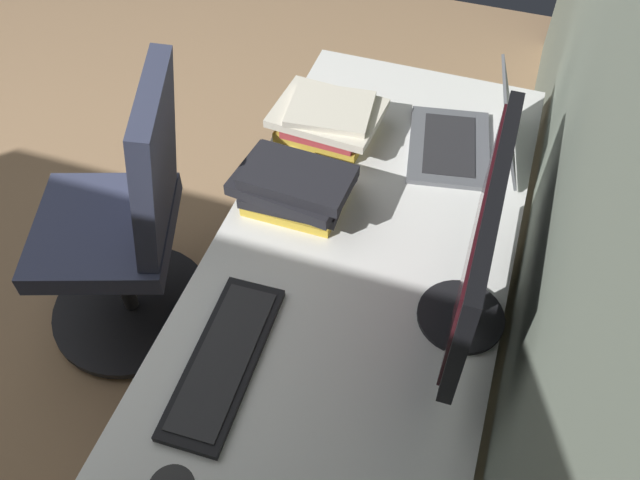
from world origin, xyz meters
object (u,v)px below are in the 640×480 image
book_stack_near (295,186)px  office_chair (128,231)px  laptop_left (472,137)px  keyboard_main (224,360)px  drawer_pedestal (369,323)px  monitor_primary (479,248)px  book_stack_far (328,118)px

book_stack_near → office_chair: 0.64m
laptop_left → keyboard_main: (0.85, -0.38, -0.04)m
laptop_left → drawer_pedestal: bearing=-21.8°
drawer_pedestal → monitor_primary: size_ratio=1.23×
keyboard_main → book_stack_far: 0.80m
monitor_primary → book_stack_near: (-0.23, -0.48, -0.19)m
monitor_primary → laptop_left: monitor_primary is taller
book_stack_near → laptop_left: bearing=131.0°
laptop_left → office_chair: bearing=-67.8°
monitor_primary → book_stack_far: 0.74m
book_stack_far → keyboard_main: bearing=1.6°
laptop_left → book_stack_far: laptop_left is taller
monitor_primary → book_stack_far: (-0.52, -0.49, -0.20)m
book_stack_near → book_stack_far: size_ratio=1.01×
book_stack_near → office_chair: bearing=-85.9°
book_stack_near → office_chair: size_ratio=0.33×
drawer_pedestal → book_stack_far: book_stack_far is taller
office_chair → keyboard_main: bearing=50.4°
monitor_primary → book_stack_near: 0.56m
drawer_pedestal → keyboard_main: size_ratio=1.64×
book_stack_near → book_stack_far: 0.30m
monitor_primary → book_stack_far: monitor_primary is taller
keyboard_main → book_stack_near: size_ratio=1.34×
office_chair → laptop_left: bearing=112.2°
book_stack_far → office_chair: (0.34, -0.54, -0.32)m
monitor_primary → office_chair: (-0.19, -1.03, -0.52)m
monitor_primary → laptop_left: 0.61m
book_stack_near → keyboard_main: bearing=1.7°
drawer_pedestal → book_stack_far: 0.61m
laptop_left → book_stack_near: laptop_left is taller
book_stack_near → office_chair: office_chair is taller
monitor_primary → keyboard_main: size_ratio=1.33×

